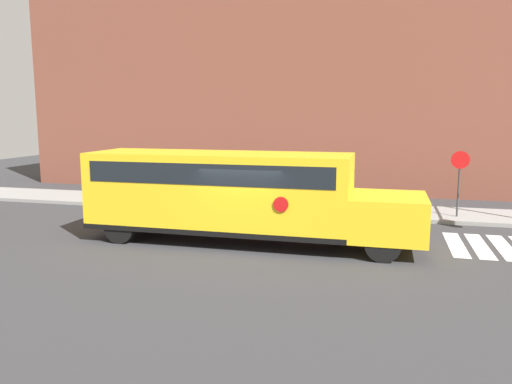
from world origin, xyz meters
name	(u,v)px	position (x,y,z in m)	size (l,w,h in m)	color
ground_plane	(247,247)	(0.00, 0.00, 0.00)	(60.00, 60.00, 0.00)	#333335
sidewalk_strip	(287,207)	(0.00, 6.50, 0.07)	(44.00, 3.00, 0.15)	gray
building_backdrop	(311,90)	(0.00, 13.00, 5.37)	(32.00, 4.00, 10.74)	brown
school_bus	(234,192)	(-0.56, 0.54, 1.65)	(10.58, 2.57, 2.87)	yellow
stop_sign	(459,175)	(6.84, 5.89, 1.78)	(0.68, 0.10, 2.70)	#38383A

